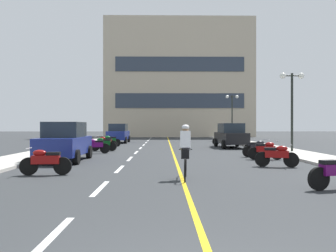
{
  "coord_description": "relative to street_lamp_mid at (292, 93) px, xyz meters",
  "views": [
    {
      "loc": [
        -0.33,
        -3.09,
        1.66
      ],
      "look_at": [
        -0.01,
        21.01,
        1.62
      ],
      "focal_mm": 36.74,
      "sensor_mm": 36.0,
      "label": 1
    }
  ],
  "objects": [
    {
      "name": "office_building",
      "position": [
        -5.39,
        30.79,
        4.95
      ],
      "size": [
        21.49,
        6.4,
        17.09
      ],
      "color": "#BCAD93",
      "rests_on": "ground"
    },
    {
      "name": "lane_dash_6",
      "position": [
        -9.37,
        8.65,
        -3.59
      ],
      "size": [
        0.14,
        2.2,
        0.01
      ],
      "primitive_type": "cube",
      "color": "silver",
      "rests_on": "ground"
    },
    {
      "name": "lane_dash_4",
      "position": [
        -9.37,
        0.65,
        -3.59
      ],
      "size": [
        0.14,
        2.2,
        0.01
      ],
      "primitive_type": "cube",
      "color": "silver",
      "rests_on": "ground"
    },
    {
      "name": "lane_dash_3",
      "position": [
        -9.37,
        -3.35,
        -3.59
      ],
      "size": [
        0.14,
        2.2,
        0.01
      ],
      "primitive_type": "cube",
      "color": "silver",
      "rests_on": "ground"
    },
    {
      "name": "motorcycle_4",
      "position": [
        -2.74,
        -3.88,
        -3.12
      ],
      "size": [
        1.7,
        0.6,
        0.92
      ],
      "color": "black",
      "rests_on": "ground"
    },
    {
      "name": "motorcycle_10",
      "position": [
        -2.71,
        8.5,
        -3.12
      ],
      "size": [
        1.7,
        0.6,
        0.92
      ],
      "color": "black",
      "rests_on": "ground"
    },
    {
      "name": "street_lamp_mid",
      "position": [
        0.0,
        0.0,
        0.0
      ],
      "size": [
        1.46,
        0.36,
        4.7
      ],
      "color": "black",
      "rests_on": "curb_right"
    },
    {
      "name": "ground_plane",
      "position": [
        -7.37,
        3.65,
        -3.6
      ],
      "size": [
        140.0,
        140.0,
        0.0
      ],
      "primitive_type": "plane",
      "color": "#2D3033"
    },
    {
      "name": "lane_dash_1",
      "position": [
        -9.37,
        -11.35,
        -3.59
      ],
      "size": [
        0.14,
        2.2,
        0.01
      ],
      "primitive_type": "cube",
      "color": "silver",
      "rests_on": "ground"
    },
    {
      "name": "motorcycle_9",
      "position": [
        -11.89,
        6.46,
        -3.12
      ],
      "size": [
        1.67,
        0.72,
        0.92
      ],
      "color": "black",
      "rests_on": "ground"
    },
    {
      "name": "lane_dash_2",
      "position": [
        -9.37,
        -7.35,
        -3.59
      ],
      "size": [
        0.14,
        2.2,
        0.01
      ],
      "primitive_type": "cube",
      "color": "silver",
      "rests_on": "ground"
    },
    {
      "name": "parked_car_far",
      "position": [
        -12.0,
        12.37,
        -2.68
      ],
      "size": [
        1.95,
        4.21,
        1.82
      ],
      "color": "black",
      "rests_on": "ground"
    },
    {
      "name": "lane_dash_8",
      "position": [
        -9.37,
        16.65,
        -3.59
      ],
      "size": [
        0.14,
        2.2,
        0.01
      ],
      "primitive_type": "cube",
      "color": "silver",
      "rests_on": "ground"
    },
    {
      "name": "cyclist_rider",
      "position": [
        -7.02,
        -9.79,
        -2.71
      ],
      "size": [
        0.42,
        1.77,
        1.71
      ],
      "color": "black",
      "rests_on": "ground"
    },
    {
      "name": "motorcycle_6",
      "position": [
        -11.73,
        -0.12,
        -3.12
      ],
      "size": [
        1.7,
        0.6,
        0.92
      ],
      "color": "black",
      "rests_on": "ground"
    },
    {
      "name": "lane_dash_7",
      "position": [
        -9.37,
        12.65,
        -3.59
      ],
      "size": [
        0.14,
        2.2,
        0.01
      ],
      "primitive_type": "cube",
      "color": "silver",
      "rests_on": "ground"
    },
    {
      "name": "lane_dash_11",
      "position": [
        -9.37,
        28.65,
        -3.59
      ],
      "size": [
        0.14,
        2.2,
        0.01
      ],
      "primitive_type": "cube",
      "color": "silver",
      "rests_on": "ground"
    },
    {
      "name": "centre_line_yellow",
      "position": [
        -7.12,
        6.65,
        -3.59
      ],
      "size": [
        0.12,
        66.0,
        0.01
      ],
      "primitive_type": "cube",
      "color": "gold",
      "rests_on": "ground"
    },
    {
      "name": "parked_car_near",
      "position": [
        -12.27,
        -4.45,
        -2.68
      ],
      "size": [
        2.0,
        4.24,
        1.82
      ],
      "color": "black",
      "rests_on": "ground"
    },
    {
      "name": "street_lamp_far",
      "position": [
        -0.03,
        17.73,
        0.15
      ],
      "size": [
        1.46,
        0.36,
        4.92
      ],
      "color": "black",
      "rests_on": "curb_right"
    },
    {
      "name": "motorcycle_8",
      "position": [
        -11.82,
        3.89,
        -3.12
      ],
      "size": [
        1.7,
        0.6,
        0.92
      ],
      "color": "black",
      "rests_on": "ground"
    },
    {
      "name": "curb_left",
      "position": [
        -14.57,
        6.65,
        -3.54
      ],
      "size": [
        2.4,
        72.0,
        0.12
      ],
      "primitive_type": "cube",
      "color": "#B7B2A8",
      "rests_on": "ground"
    },
    {
      "name": "curb_right",
      "position": [
        -0.17,
        6.65,
        -3.54
      ],
      "size": [
        2.4,
        72.0,
        0.12
      ],
      "primitive_type": "cube",
      "color": "#B7B2A8",
      "rests_on": "ground"
    },
    {
      "name": "lane_dash_5",
      "position": [
        -9.37,
        4.65,
        -3.59
      ],
      "size": [
        0.14,
        2.2,
        0.01
      ],
      "primitive_type": "cube",
      "color": "silver",
      "rests_on": "ground"
    },
    {
      "name": "motorcycle_3",
      "position": [
        -3.18,
        -6.83,
        -3.12
      ],
      "size": [
        1.67,
        0.7,
        0.92
      ],
      "color": "black",
      "rests_on": "ground"
    },
    {
      "name": "motorcycle_5",
      "position": [
        -2.72,
        -2.3,
        -3.12
      ],
      "size": [
        1.66,
        0.72,
        0.92
      ],
      "color": "black",
      "rests_on": "ground"
    },
    {
      "name": "motorcycle_7",
      "position": [
        -11.58,
        1.78,
        -3.12
      ],
      "size": [
        1.7,
        0.6,
        0.92
      ],
      "color": "black",
      "rests_on": "ground"
    },
    {
      "name": "lane_dash_10",
      "position": [
        -9.37,
        24.65,
        -3.59
      ],
      "size": [
        0.14,
        2.2,
        0.01
      ],
      "primitive_type": "cube",
      "color": "silver",
      "rests_on": "ground"
    },
    {
      "name": "parked_car_mid",
      "position": [
        -2.66,
        5.13,
        -2.68
      ],
      "size": [
        2.08,
        4.28,
        1.82
      ],
      "color": "black",
      "rests_on": "ground"
    },
    {
      "name": "motorcycle_2",
      "position": [
        -11.64,
        -8.93,
        -3.12
      ],
      "size": [
        1.7,
        0.6,
        0.92
      ],
      "color": "black",
      "rests_on": "ground"
    },
    {
      "name": "lane_dash_0",
      "position": [
        -9.37,
        -15.35,
        -3.59
      ],
      "size": [
        0.14,
        2.2,
        0.01
      ],
      "primitive_type": "cube",
      "color": "silver",
      "rests_on": "ground"
    },
    {
      "name": "lane_dash_9",
      "position": [
        -9.37,
        20.65,
        -3.59
      ],
      "size": [
        0.14,
        2.2,
        0.01
      ],
      "primitive_type": "cube",
      "color": "silver",
      "rests_on": "ground"
    }
  ]
}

